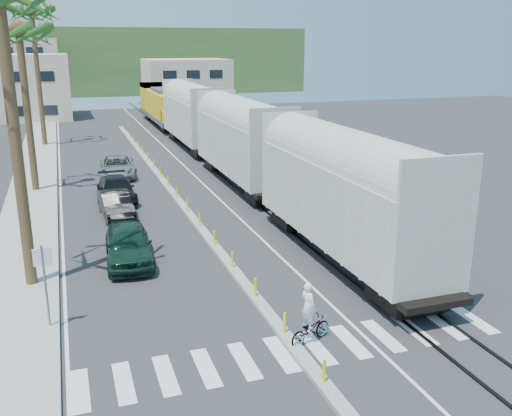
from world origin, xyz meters
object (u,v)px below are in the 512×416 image
at_px(car_lead, 128,244).
at_px(cyclist, 310,324).
at_px(street_sign, 44,275).
at_px(car_second, 116,205).

distance_m(car_lead, cyclist, 10.13).
bearing_deg(street_sign, cyclist, -24.32).
height_order(street_sign, car_lead, street_sign).
xyz_separation_m(car_lead, cyclist, (4.67, -8.99, -0.19)).
bearing_deg(car_second, cyclist, -77.63).
bearing_deg(cyclist, car_second, -6.26).
distance_m(street_sign, cyclist, 8.80).
bearing_deg(street_sign, car_second, 74.78).
xyz_separation_m(street_sign, car_second, (3.40, 12.49, -1.26)).
bearing_deg(car_second, car_lead, -94.45).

